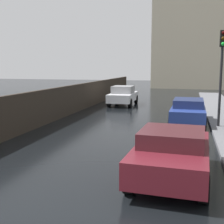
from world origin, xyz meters
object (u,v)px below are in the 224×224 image
car_blue_mid_road (188,111)px  car_white_far_ahead (123,95)px  traffic_light (222,61)px  car_maroon_behind_camera (172,153)px

car_blue_mid_road → car_white_far_ahead: bearing=127.3°
car_blue_mid_road → traffic_light: (1.43, -0.97, 2.54)m
car_maroon_behind_camera → car_blue_mid_road: bearing=90.3°
car_white_far_ahead → car_blue_mid_road: bearing=125.7°
car_blue_mid_road → car_maroon_behind_camera: (-0.37, -8.13, 0.00)m
car_blue_mid_road → traffic_light: traffic_light is taller
car_white_far_ahead → car_maroon_behind_camera: 15.54m
car_blue_mid_road → car_maroon_behind_camera: 8.14m
car_maroon_behind_camera → traffic_light: bearing=78.8°
car_blue_mid_road → car_maroon_behind_camera: bearing=-91.7°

